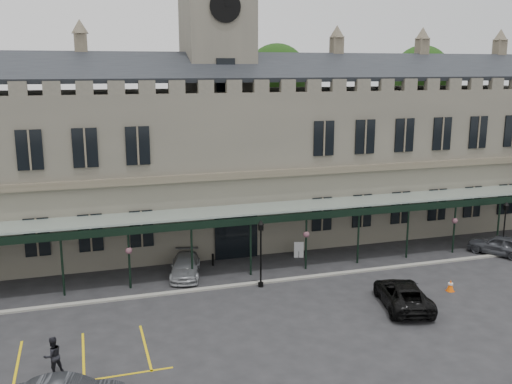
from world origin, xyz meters
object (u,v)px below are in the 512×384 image
object	(u,v)px
sign_board	(299,250)
person_b	(53,356)
car_van	(403,294)
station_building	(219,161)
lamp_post_right	(505,224)
car_taxi	(185,266)
car_right_a	(500,245)
clock_tower	(218,76)
lamp_post_mid	(261,247)
traffic_cone	(450,286)

from	to	relation	value
sign_board	person_b	size ratio (longest dim) A/B	0.67
car_van	person_b	bearing A→B (deg)	19.89
station_building	person_b	bearing A→B (deg)	-124.02
lamp_post_right	car_taxi	bearing A→B (deg)	173.35
car_right_a	car_taxi	bearing A→B (deg)	-39.65
car_van	lamp_post_right	bearing A→B (deg)	-139.18
sign_board	clock_tower	bearing A→B (deg)	143.51
station_building	car_taxi	distance (m)	10.45
car_van	person_b	distance (m)	19.39
lamp_post_right	person_b	xyz separation A→B (m)	(-31.46, -7.90, -1.54)
clock_tower	sign_board	xyz separation A→B (m)	(4.41, -6.44, -12.52)
station_building	person_b	size ratio (longest dim) A/B	33.51
station_building	sign_board	bearing A→B (deg)	-55.22
car_van	person_b	world-z (taller)	person_b
car_taxi	person_b	bearing A→B (deg)	-113.61
lamp_post_mid	lamp_post_right	size ratio (longest dim) A/B	1.08
clock_tower	car_taxi	bearing A→B (deg)	-118.98
car_taxi	car_right_a	distance (m)	23.40
traffic_cone	car_right_a	world-z (taller)	car_right_a
car_taxi	person_b	distance (m)	13.34
lamp_post_right	car_right_a	size ratio (longest dim) A/B	0.90
station_building	sign_board	distance (m)	9.72
clock_tower	car_right_a	bearing A→B (deg)	-28.45
lamp_post_mid	car_right_a	bearing A→B (deg)	2.20
lamp_post_mid	car_taxi	size ratio (longest dim) A/B	0.95
lamp_post_right	sign_board	size ratio (longest dim) A/B	3.41
lamp_post_mid	traffic_cone	bearing A→B (deg)	-20.96
car_taxi	person_b	xyz separation A→B (m)	(-8.05, -10.63, 0.22)
lamp_post_right	lamp_post_mid	bearing A→B (deg)	-178.13
lamp_post_mid	sign_board	size ratio (longest dim) A/B	3.68
lamp_post_right	station_building	bearing A→B (deg)	151.70
station_building	lamp_post_right	size ratio (longest dim) A/B	14.62
car_van	car_right_a	distance (m)	13.48
sign_board	car_van	distance (m)	10.34
lamp_post_mid	station_building	bearing A→B (deg)	89.99
station_building	person_b	distance (m)	22.68
lamp_post_right	car_taxi	xyz separation A→B (m)	(-23.41, 2.73, -1.76)
person_b	lamp_post_mid	bearing A→B (deg)	-174.30
car_van	car_right_a	world-z (taller)	car_right_a
lamp_post_right	car_taxi	world-z (taller)	lamp_post_right
lamp_post_right	clock_tower	bearing A→B (deg)	151.50
traffic_cone	car_taxi	world-z (taller)	car_taxi
station_building	car_van	size ratio (longest dim) A/B	11.15
lamp_post_mid	person_b	bearing A→B (deg)	-149.38
car_taxi	station_building	bearing A→B (deg)	74.27
station_building	person_b	xyz separation A→B (m)	(-12.30, -18.22, -5.57)
lamp_post_mid	sign_board	world-z (taller)	lamp_post_mid
station_building	car_van	bearing A→B (deg)	-66.83
clock_tower	lamp_post_right	size ratio (longest dim) A/B	6.04
clock_tower	car_right_a	distance (m)	24.88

